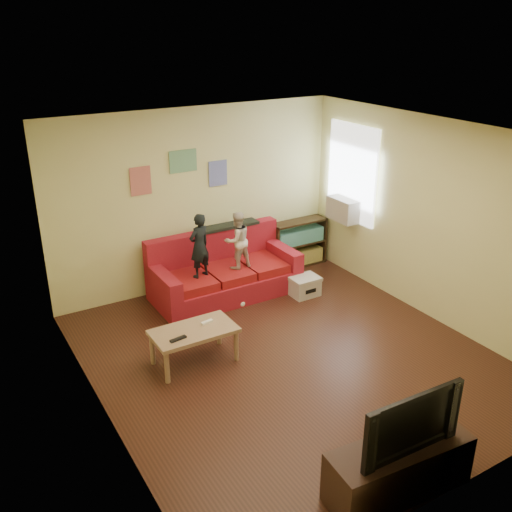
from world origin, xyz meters
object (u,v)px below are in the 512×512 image
sofa (223,274)px  child_a (199,246)px  television (405,418)px  child_b (237,240)px  file_box (305,286)px  bookshelf (298,246)px  coffee_table (194,334)px  tv_stand (398,468)px

sofa → child_a: size_ratio=2.32×
television → sofa: bearing=84.9°
child_b → file_box: size_ratio=1.99×
child_a → bookshelf: 2.13m
bookshelf → sofa: bearing=-169.3°
file_box → television: television is taller
sofa → television: size_ratio=2.15×
child_b → television: bearing=76.5°
child_a → child_b: (0.60, 0.00, -0.04)m
file_box → child_b: bearing=148.5°
child_a → child_b: child_a is taller
sofa → bookshelf: bearing=10.7°
coffee_table → tv_stand: 2.82m
sofa → file_box: size_ratio=5.03×
file_box → television: size_ratio=0.43×
sofa → file_box: sofa is taller
child_a → tv_stand: size_ratio=0.71×
sofa → bookshelf: sofa is taller
sofa → child_b: child_b is taller
sofa → television: television is taller
sofa → coffee_table: (-1.17, -1.48, 0.07)m
tv_stand → coffee_table: bearing=108.1°
child_b → sofa: bearing=-53.6°
television → tv_stand: bearing=-178.0°
tv_stand → television: size_ratio=1.31×
child_b → coffee_table: (-1.32, -1.30, -0.49)m
child_a → tv_stand: (-0.07, -4.05, -0.67)m
sofa → file_box: bearing=-34.8°
coffee_table → tv_stand: size_ratio=0.76×
sofa → bookshelf: (1.55, 0.29, 0.03)m
bookshelf → tv_stand: size_ratio=0.75×
sofa → television: 4.28m
child_b → television: (-0.67, -4.05, -0.10)m
coffee_table → bookshelf: size_ratio=1.02×
child_b → bookshelf: size_ratio=0.87×
child_a → coffee_table: size_ratio=0.93×
child_b → coffee_table: child_b is taller
coffee_table → file_box: size_ratio=2.32×
television → file_box: bearing=68.7°
child_b → file_box: (0.85, -0.52, -0.73)m
file_box → television: (-1.52, -3.53, 0.63)m
child_a → sofa: bearing=-175.9°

